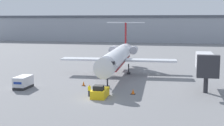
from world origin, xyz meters
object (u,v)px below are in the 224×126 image
Objects in this scene: traffic_cone_left at (84,84)px; pushback_tug at (100,92)px; worker_near_tug at (89,90)px; traffic_cone_right at (133,92)px; jet_bridge at (206,63)px; luggage_cart at (23,82)px; airplane_main at (118,56)px.

pushback_tug is at bearing -56.90° from traffic_cone_left.
traffic_cone_left is at bearing 113.55° from worker_near_tug.
traffic_cone_left is 1.00× the size of traffic_cone_right.
traffic_cone_left is 0.08× the size of jet_bridge.
worker_near_tug is (-1.68, 0.28, 0.21)m from pushback_tug.
luggage_cart is 4.67× the size of traffic_cone_left.
traffic_cone_right is at bearing 32.66° from pushback_tug.
worker_near_tug is 7.59m from traffic_cone_left.
luggage_cart reaches higher than traffic_cone_right.
airplane_main is 19.42m from pushback_tug.
jet_bridge reaches higher than luggage_cart.
pushback_tug is at bearing -9.50° from worker_near_tug.
traffic_cone_left is (9.23, 3.93, -0.62)m from luggage_cart.
worker_near_tug is at bearing -155.93° from jet_bridge.
airplane_main is 8.44× the size of luggage_cart.
airplane_main is 18.07× the size of worker_near_tug.
airplane_main is 17.50m from traffic_cone_right.
airplane_main is at bearing 87.81° from worker_near_tug.
airplane_main is 8.59× the size of pushback_tug.
traffic_cone_right is (6.19, 2.60, -0.54)m from worker_near_tug.
jet_bridge is at bearing -34.36° from airplane_main.
luggage_cart reaches higher than traffic_cone_left.
jet_bridge is (17.12, 7.65, 3.50)m from worker_near_tug.
luggage_cart reaches higher than worker_near_tug.
luggage_cart is at bearing 178.76° from traffic_cone_right.
worker_near_tug is at bearing 170.50° from pushback_tug.
traffic_cone_right is (9.21, -4.33, -0.00)m from traffic_cone_left.
worker_near_tug is (12.25, -3.00, -0.08)m from luggage_cart.
airplane_main is at bearing 145.64° from jet_bridge.
airplane_main is at bearing 108.58° from traffic_cone_right.
luggage_cart is 12.62m from worker_near_tug.
luggage_cart is 29.94m from jet_bridge.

